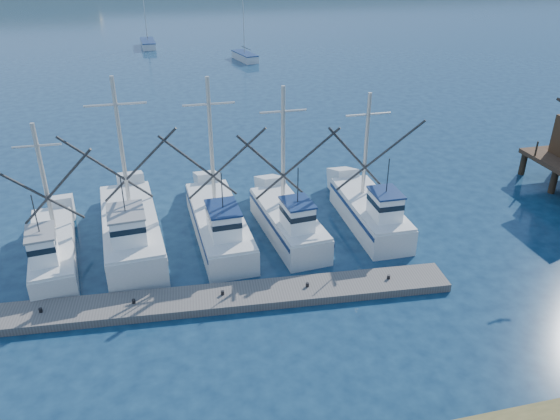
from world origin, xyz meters
name	(u,v)px	position (x,y,z in m)	size (l,w,h in m)	color
ground	(344,361)	(0.00, 0.00, 0.00)	(500.00, 500.00, 0.00)	#0C2036
floating_dock	(135,307)	(-8.12, 5.37, 0.20)	(29.58, 1.97, 0.39)	#58534F
trawler_fleet	(134,237)	(-8.04, 10.44, 0.96)	(29.26, 9.20, 9.06)	silver
sailboat_near	(245,57)	(6.35, 57.17, 0.50)	(2.82, 5.51, 8.10)	silver
sailboat_far	(148,44)	(-5.95, 69.71, 0.49)	(2.11, 6.00, 8.10)	silver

